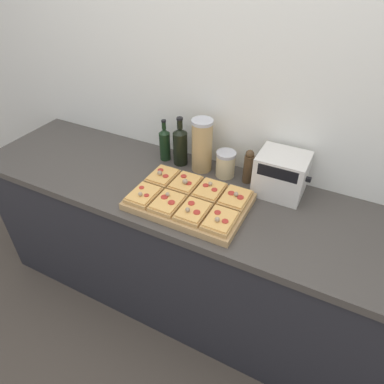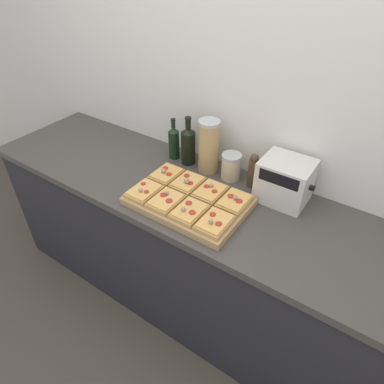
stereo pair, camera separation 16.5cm
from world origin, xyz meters
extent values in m
plane|color=#4C4238|center=(0.00, 0.00, 0.00)|extent=(12.00, 12.00, 0.00)
cube|color=silver|center=(0.00, 0.68, 1.25)|extent=(6.00, 0.06, 2.50)
cube|color=#232328|center=(0.00, 0.32, 0.42)|extent=(2.60, 0.64, 0.84)
cube|color=#423D38|center=(0.00, 0.32, 0.86)|extent=(2.63, 0.67, 0.04)
cube|color=tan|center=(-0.02, 0.22, 0.90)|extent=(0.56, 0.37, 0.04)
cube|color=tan|center=(-0.23, 0.31, 0.93)|extent=(0.12, 0.17, 0.02)
cube|color=#E5A856|center=(-0.23, 0.31, 0.94)|extent=(0.11, 0.15, 0.01)
cylinder|color=#AD2D23|center=(-0.25, 0.33, 0.95)|extent=(0.03, 0.03, 0.00)
cylinder|color=#AD2D23|center=(-0.20, 0.30, 0.95)|extent=(0.03, 0.03, 0.00)
sphere|color=tan|center=(-0.23, 0.29, 0.96)|extent=(0.02, 0.02, 0.02)
cube|color=tan|center=(-0.09, 0.31, 0.93)|extent=(0.12, 0.17, 0.02)
cube|color=#E5A856|center=(-0.09, 0.31, 0.94)|extent=(0.11, 0.15, 0.01)
cylinder|color=#AD2D23|center=(-0.12, 0.34, 0.95)|extent=(0.03, 0.03, 0.00)
cylinder|color=#AD2D23|center=(-0.06, 0.29, 0.95)|extent=(0.03, 0.03, 0.00)
sphere|color=tan|center=(-0.08, 0.28, 0.96)|extent=(0.03, 0.03, 0.03)
cube|color=tan|center=(0.04, 0.31, 0.93)|extent=(0.12, 0.17, 0.02)
cube|color=#E5A856|center=(0.04, 0.31, 0.94)|extent=(0.11, 0.15, 0.01)
cylinder|color=#AD2D23|center=(0.02, 0.32, 0.95)|extent=(0.03, 0.03, 0.00)
cylinder|color=#AD2D23|center=(0.07, 0.30, 0.95)|extent=(0.03, 0.03, 0.00)
sphere|color=tan|center=(0.04, 0.33, 0.96)|extent=(0.02, 0.02, 0.02)
cube|color=tan|center=(0.18, 0.31, 0.93)|extent=(0.12, 0.17, 0.02)
cube|color=#E5A856|center=(0.18, 0.31, 0.94)|extent=(0.11, 0.15, 0.01)
cylinder|color=#AD2D23|center=(0.15, 0.31, 0.95)|extent=(0.03, 0.03, 0.00)
cylinder|color=#AD2D23|center=(0.20, 0.30, 0.95)|extent=(0.03, 0.03, 0.00)
sphere|color=tan|center=(0.18, 0.31, 0.96)|extent=(0.02, 0.02, 0.02)
cube|color=tan|center=(-0.23, 0.13, 0.93)|extent=(0.12, 0.17, 0.02)
cube|color=#E5A856|center=(-0.23, 0.13, 0.94)|extent=(0.11, 0.15, 0.01)
cylinder|color=#AD2D23|center=(-0.25, 0.16, 0.95)|extent=(0.02, 0.02, 0.00)
cylinder|color=#AD2D23|center=(-0.20, 0.11, 0.95)|extent=(0.02, 0.02, 0.00)
sphere|color=tan|center=(-0.22, 0.10, 0.96)|extent=(0.02, 0.02, 0.02)
cube|color=tan|center=(-0.09, 0.13, 0.93)|extent=(0.12, 0.17, 0.02)
cube|color=#E5A856|center=(-0.09, 0.13, 0.94)|extent=(0.11, 0.15, 0.01)
cylinder|color=#AD2D23|center=(-0.12, 0.14, 0.95)|extent=(0.03, 0.03, 0.00)
cylinder|color=#AD2D23|center=(-0.07, 0.12, 0.95)|extent=(0.03, 0.03, 0.00)
sphere|color=tan|center=(-0.11, 0.16, 0.96)|extent=(0.02, 0.02, 0.02)
cube|color=tan|center=(0.04, 0.13, 0.93)|extent=(0.12, 0.17, 0.02)
cube|color=#E5A856|center=(0.04, 0.13, 0.94)|extent=(0.11, 0.15, 0.01)
cylinder|color=#AD2D23|center=(0.02, 0.16, 0.95)|extent=(0.03, 0.03, 0.00)
cylinder|color=#AD2D23|center=(0.07, 0.11, 0.95)|extent=(0.03, 0.03, 0.00)
sphere|color=tan|center=(0.03, 0.10, 0.96)|extent=(0.02, 0.02, 0.02)
cube|color=tan|center=(0.18, 0.13, 0.93)|extent=(0.12, 0.17, 0.02)
cube|color=#E5A856|center=(0.18, 0.13, 0.94)|extent=(0.11, 0.15, 0.01)
cylinder|color=#AD2D23|center=(0.15, 0.15, 0.95)|extent=(0.03, 0.03, 0.00)
cylinder|color=#AD2D23|center=(0.21, 0.12, 0.95)|extent=(0.03, 0.03, 0.00)
sphere|color=tan|center=(0.17, 0.10, 0.96)|extent=(0.02, 0.02, 0.02)
cylinder|color=black|center=(-0.34, 0.53, 0.96)|extent=(0.06, 0.06, 0.17)
cone|color=black|center=(-0.34, 0.53, 1.06)|extent=(0.06, 0.06, 0.02)
cylinder|color=black|center=(-0.34, 0.53, 1.09)|extent=(0.02, 0.02, 0.04)
cylinder|color=black|center=(-0.34, 0.53, 1.12)|extent=(0.03, 0.03, 0.01)
cylinder|color=black|center=(-0.24, 0.53, 0.98)|extent=(0.08, 0.08, 0.19)
cone|color=black|center=(-0.24, 0.53, 1.09)|extent=(0.08, 0.08, 0.03)
cylinder|color=black|center=(-0.24, 0.53, 1.13)|extent=(0.03, 0.03, 0.05)
cylinder|color=black|center=(-0.24, 0.53, 1.16)|extent=(0.04, 0.04, 0.01)
cylinder|color=tan|center=(-0.11, 0.53, 1.02)|extent=(0.11, 0.11, 0.28)
cylinder|color=#B2B2B7|center=(-0.11, 0.53, 1.17)|extent=(0.11, 0.11, 0.02)
cylinder|color=beige|center=(0.03, 0.53, 0.94)|extent=(0.10, 0.10, 0.13)
cylinder|color=#B2B2B7|center=(0.03, 0.53, 1.02)|extent=(0.11, 0.11, 0.02)
cylinder|color=#47331E|center=(0.16, 0.53, 0.96)|extent=(0.05, 0.05, 0.16)
sphere|color=#47331E|center=(0.16, 0.53, 1.05)|extent=(0.04, 0.04, 0.04)
cube|color=beige|center=(0.33, 0.52, 0.99)|extent=(0.24, 0.20, 0.21)
cube|color=black|center=(0.33, 0.42, 1.05)|extent=(0.19, 0.01, 0.06)
cube|color=black|center=(0.46, 0.52, 1.00)|extent=(0.02, 0.02, 0.02)
camera|label=1|loc=(0.58, -0.93, 1.94)|focal=32.00mm
camera|label=2|loc=(0.72, -0.84, 1.94)|focal=32.00mm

